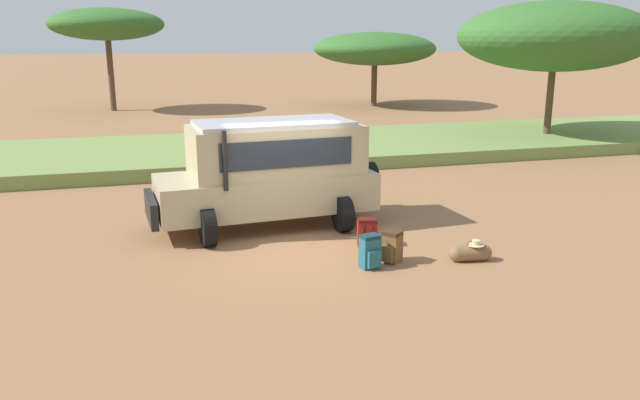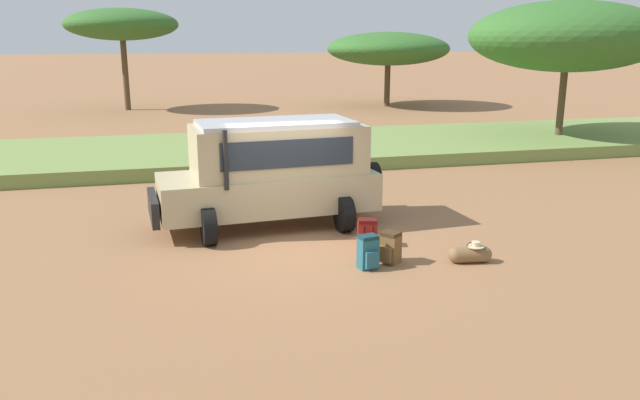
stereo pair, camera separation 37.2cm
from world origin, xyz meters
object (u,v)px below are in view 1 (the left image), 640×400
at_px(safari_vehicle, 270,171).
at_px(duffel_bag_low_black_case, 471,253).
at_px(backpack_beside_front_wheel, 370,252).
at_px(acacia_tree_centre_back, 555,36).
at_px(backpack_cluster_center, 367,232).
at_px(acacia_tree_far_left, 107,24).
at_px(acacia_tree_left_mid, 375,49).
at_px(backpack_near_rear_wheel, 392,247).

height_order(safari_vehicle, duffel_bag_low_black_case, safari_vehicle).
height_order(safari_vehicle, backpack_beside_front_wheel, safari_vehicle).
xyz_separation_m(safari_vehicle, acacia_tree_centre_back, (13.06, 8.07, 2.98)).
relative_size(backpack_cluster_center, acacia_tree_far_left, 0.09).
bearing_deg(backpack_cluster_center, acacia_tree_left_mid, 69.16).
distance_m(backpack_cluster_center, acacia_tree_left_mid, 27.67).
relative_size(safari_vehicle, acacia_tree_left_mid, 0.71).
bearing_deg(acacia_tree_far_left, backpack_cluster_center, -77.61).
bearing_deg(safari_vehicle, backpack_near_rear_wheel, -59.70).
distance_m(acacia_tree_left_mid, acacia_tree_centre_back, 15.74).
height_order(duffel_bag_low_black_case, acacia_tree_centre_back, acacia_tree_centre_back).
bearing_deg(backpack_beside_front_wheel, backpack_cluster_center, 72.62).
bearing_deg(acacia_tree_far_left, acacia_tree_left_mid, -6.52).
bearing_deg(backpack_near_rear_wheel, acacia_tree_left_mid, 70.14).
distance_m(safari_vehicle, backpack_cluster_center, 2.76).
bearing_deg(duffel_bag_low_black_case, acacia_tree_centre_back, 49.56).
bearing_deg(safari_vehicle, acacia_tree_centre_back, 31.72).
height_order(duffel_bag_low_black_case, acacia_tree_far_left, acacia_tree_far_left).
relative_size(duffel_bag_low_black_case, acacia_tree_centre_back, 0.11).
xyz_separation_m(acacia_tree_far_left, acacia_tree_centre_back, (17.44, -17.45, -0.67)).
relative_size(backpack_beside_front_wheel, duffel_bag_low_black_case, 0.76).
height_order(backpack_cluster_center, acacia_tree_centre_back, acacia_tree_centre_back).
distance_m(duffel_bag_low_black_case, acacia_tree_left_mid, 28.50).
relative_size(backpack_beside_front_wheel, acacia_tree_centre_back, 0.08).
bearing_deg(acacia_tree_centre_back, acacia_tree_far_left, 134.98).
distance_m(backpack_near_rear_wheel, acacia_tree_left_mid, 28.62).
bearing_deg(acacia_tree_far_left, acacia_tree_centre_back, -45.02).
xyz_separation_m(backpack_beside_front_wheel, backpack_cluster_center, (0.39, 1.26, -0.03)).
relative_size(backpack_cluster_center, acacia_tree_centre_back, 0.08).
bearing_deg(duffel_bag_low_black_case, backpack_beside_front_wheel, 175.24).
xyz_separation_m(safari_vehicle, backpack_cluster_center, (1.66, -1.96, -1.01)).
height_order(backpack_cluster_center, duffel_bag_low_black_case, backpack_cluster_center).
bearing_deg(backpack_cluster_center, safari_vehicle, 130.20).
bearing_deg(acacia_tree_far_left, duffel_bag_low_black_case, -75.14).
distance_m(safari_vehicle, duffel_bag_low_black_case, 4.86).
bearing_deg(duffel_bag_low_black_case, acacia_tree_left_mid, 73.28).
relative_size(acacia_tree_left_mid, acacia_tree_centre_back, 0.98).
height_order(safari_vehicle, acacia_tree_left_mid, acacia_tree_left_mid).
distance_m(backpack_cluster_center, backpack_near_rear_wheel, 1.08).
bearing_deg(duffel_bag_low_black_case, safari_vehicle, 134.16).
distance_m(safari_vehicle, acacia_tree_centre_back, 15.64).
bearing_deg(backpack_beside_front_wheel, acacia_tree_far_left, 101.11).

